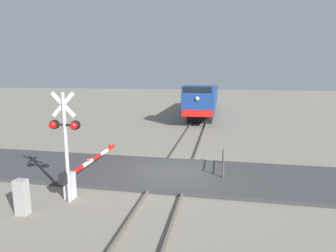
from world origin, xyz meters
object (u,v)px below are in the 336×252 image
object	(u,v)px
locomotive	(204,98)
utility_cabinet	(22,197)
crossing_signal	(65,135)
crossing_gate	(78,175)
guard_railing	(223,161)

from	to	relation	value
locomotive	utility_cabinet	size ratio (longest dim) A/B	14.86
locomotive	crossing_signal	size ratio (longest dim) A/B	4.46
crossing_gate	guard_railing	distance (m)	6.89
crossing_signal	crossing_gate	xyz separation A→B (m)	(-0.12, 0.95, -1.93)
utility_cabinet	guard_railing	world-z (taller)	utility_cabinet
crossing_gate	guard_railing	xyz separation A→B (m)	(5.96, 3.46, -0.12)
locomotive	guard_railing	xyz separation A→B (m)	(2.34, -20.68, -1.38)
crossing_gate	guard_railing	world-z (taller)	crossing_gate
guard_railing	utility_cabinet	bearing A→B (deg)	-140.99
locomotive	crossing_signal	xyz separation A→B (m)	(-3.50, -25.09, 0.67)
utility_cabinet	locomotive	bearing A→B (deg)	80.11
crossing_signal	utility_cabinet	xyz separation A→B (m)	(-1.09, -1.20, -2.02)
utility_cabinet	crossing_signal	bearing A→B (deg)	47.90
locomotive	crossing_gate	size ratio (longest dim) A/B	3.59
crossing_gate	utility_cabinet	xyz separation A→B (m)	(-0.96, -2.15, -0.09)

